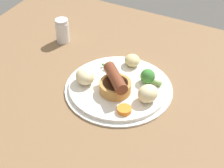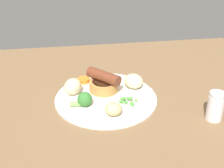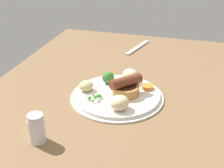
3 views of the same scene
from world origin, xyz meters
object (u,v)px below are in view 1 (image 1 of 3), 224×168
(potato_chunk_1, at_px, (85,76))
(sausage_pudding, at_px, (115,84))
(pea_pile, at_px, (110,66))
(salt_shaker, at_px, (62,31))
(carrot_slice_1, at_px, (124,110))
(potato_chunk_0, at_px, (148,94))
(broccoli_floret_near, at_px, (148,77))
(potato_chunk_2, at_px, (132,60))
(dinner_plate, at_px, (119,88))

(potato_chunk_1, bearing_deg, sausage_pudding, 1.99)
(pea_pile, relative_size, salt_shaker, 0.65)
(carrot_slice_1, bearing_deg, potato_chunk_0, 62.00)
(broccoli_floret_near, height_order, potato_chunk_1, potato_chunk_1)
(potato_chunk_0, height_order, carrot_slice_1, potato_chunk_0)
(sausage_pudding, bearing_deg, carrot_slice_1, -2.94)
(potato_chunk_1, height_order, carrot_slice_1, potato_chunk_1)
(sausage_pudding, xyz_separation_m, pea_pile, (-0.05, 0.08, -0.01))
(potato_chunk_1, distance_m, potato_chunk_2, 0.14)
(pea_pile, xyz_separation_m, potato_chunk_1, (-0.03, -0.08, 0.01))
(potato_chunk_0, bearing_deg, potato_chunk_2, 129.25)
(pea_pile, distance_m, potato_chunk_2, 0.06)
(dinner_plate, xyz_separation_m, salt_shaker, (-0.25, 0.13, 0.03))
(salt_shaker, bearing_deg, pea_pile, -20.89)
(dinner_plate, bearing_deg, potato_chunk_0, -12.77)
(broccoli_floret_near, distance_m, potato_chunk_2, 0.08)
(sausage_pudding, xyz_separation_m, broccoli_floret_near, (0.06, 0.07, -0.01))
(potato_chunk_0, bearing_deg, potato_chunk_1, -177.13)
(dinner_plate, bearing_deg, carrot_slice_1, -56.02)
(sausage_pudding, relative_size, pea_pile, 1.90)
(sausage_pudding, bearing_deg, broccoli_floret_near, 94.30)
(dinner_plate, xyz_separation_m, broccoli_floret_near, (0.06, 0.04, 0.03))
(potato_chunk_1, distance_m, carrot_slice_1, 0.15)
(potato_chunk_0, xyz_separation_m, potato_chunk_2, (-0.09, 0.11, -0.01))
(potato_chunk_0, height_order, potato_chunk_2, potato_chunk_0)
(potato_chunk_0, distance_m, salt_shaker, 0.37)
(carrot_slice_1, bearing_deg, potato_chunk_1, 158.79)
(sausage_pudding, height_order, broccoli_floret_near, sausage_pudding)
(potato_chunk_2, height_order, carrot_slice_1, potato_chunk_2)
(broccoli_floret_near, bearing_deg, dinner_plate, 36.26)
(sausage_pudding, bearing_deg, pea_pile, 168.96)
(dinner_plate, relative_size, carrot_slice_1, 8.13)
(pea_pile, relative_size, potato_chunk_0, 0.93)
(potato_chunk_0, relative_size, carrot_slice_1, 1.52)
(sausage_pudding, distance_m, broccoli_floret_near, 0.09)
(sausage_pudding, height_order, potato_chunk_1, sausage_pudding)
(potato_chunk_0, bearing_deg, dinner_plate, 167.23)
(potato_chunk_2, distance_m, carrot_slice_1, 0.18)
(potato_chunk_0, height_order, salt_shaker, salt_shaker)
(carrot_slice_1, bearing_deg, broccoli_floret_near, 86.84)
(potato_chunk_1, bearing_deg, potato_chunk_2, 58.35)
(salt_shaker, bearing_deg, potato_chunk_2, -7.81)
(broccoli_floret_near, bearing_deg, potato_chunk_2, -36.01)
(pea_pile, distance_m, carrot_slice_1, 0.17)
(potato_chunk_1, bearing_deg, salt_shaker, 137.35)
(potato_chunk_2, height_order, salt_shaker, salt_shaker)
(potato_chunk_0, relative_size, potato_chunk_2, 1.19)
(sausage_pudding, xyz_separation_m, salt_shaker, (-0.25, 0.15, -0.00))
(salt_shaker, bearing_deg, dinner_plate, -27.00)
(pea_pile, bearing_deg, dinner_plate, -45.50)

